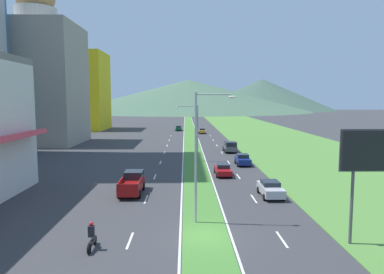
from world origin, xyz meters
TOP-DOWN VIEW (x-y plane):
  - ground_plane at (0.00, 0.00)m, footprint 600.00×600.00m
  - grass_median at (0.00, 60.00)m, footprint 3.20×240.00m
  - grass_verge_right at (20.60, 60.00)m, footprint 24.00×240.00m
  - lane_dash_left_2 at (-5.10, -0.53)m, footprint 0.16×2.80m
  - lane_dash_left_3 at (-5.10, 9.20)m, footprint 0.16×2.80m
  - lane_dash_left_4 at (-5.10, 18.93)m, footprint 0.16×2.80m
  - lane_dash_left_5 at (-5.10, 28.67)m, footprint 0.16×2.80m
  - lane_dash_left_6 at (-5.10, 38.40)m, footprint 0.16×2.80m
  - lane_dash_left_7 at (-5.10, 48.13)m, footprint 0.16×2.80m
  - lane_dash_left_8 at (-5.10, 57.87)m, footprint 0.16×2.80m
  - lane_dash_left_9 at (-5.10, 67.60)m, footprint 0.16×2.80m
  - lane_dash_right_2 at (5.10, -0.53)m, footprint 0.16×2.80m
  - lane_dash_right_3 at (5.10, 9.20)m, footprint 0.16×2.80m
  - lane_dash_right_4 at (5.10, 18.93)m, footprint 0.16×2.80m
  - lane_dash_right_5 at (5.10, 28.67)m, footprint 0.16×2.80m
  - lane_dash_right_6 at (5.10, 38.40)m, footprint 0.16×2.80m
  - lane_dash_right_7 at (5.10, 48.13)m, footprint 0.16×2.80m
  - lane_dash_right_8 at (5.10, 57.87)m, footprint 0.16×2.80m
  - lane_dash_right_9 at (5.10, 67.60)m, footprint 0.16×2.80m
  - edge_line_median_left at (-1.75, 60.00)m, footprint 0.16×240.00m
  - edge_line_median_right at (1.75, 60.00)m, footprint 0.16×240.00m
  - domed_building at (-32.17, 52.35)m, footprint 16.55×16.55m
  - midrise_colored at (-34.35, 87.53)m, footprint 16.30×16.30m
  - hill_far_left at (-118.79, 290.98)m, footprint 156.72×156.72m
  - hill_far_center at (1.36, 264.96)m, footprint 194.78×194.78m
  - hill_far_right at (65.89, 285.57)m, footprint 124.14×124.14m
  - street_lamp_near at (-0.30, 2.74)m, footprint 3.01×0.45m
  - street_lamp_mid at (0.06, 29.83)m, footprint 3.48×0.34m
  - car_0 at (3.25, 73.83)m, footprint 1.85×4.39m
  - car_1 at (6.86, 9.95)m, footprint 1.99×4.35m
  - car_2 at (-3.39, 82.48)m, footprint 1.88×4.00m
  - car_3 at (3.28, 19.75)m, footprint 1.95×4.56m
  - car_4 at (6.84, 26.39)m, footprint 1.98×4.06m
  - pickup_truck_0 at (6.61, 38.94)m, footprint 2.18×5.40m
  - pickup_truck_1 at (-6.73, 11.51)m, footprint 2.18×5.40m
  - motorcycle_rider at (-7.27, -1.87)m, footprint 0.36×2.00m

SIDE VIEW (x-z plane):
  - ground_plane at x=0.00m, z-range 0.00..0.00m
  - lane_dash_left_2 at x=-5.10m, z-range 0.00..0.01m
  - lane_dash_left_3 at x=-5.10m, z-range 0.00..0.01m
  - lane_dash_left_4 at x=-5.10m, z-range 0.00..0.01m
  - lane_dash_left_5 at x=-5.10m, z-range 0.00..0.01m
  - lane_dash_left_6 at x=-5.10m, z-range 0.00..0.01m
  - lane_dash_left_7 at x=-5.10m, z-range 0.00..0.01m
  - lane_dash_left_8 at x=-5.10m, z-range 0.00..0.01m
  - lane_dash_left_9 at x=-5.10m, z-range 0.00..0.01m
  - lane_dash_right_2 at x=5.10m, z-range 0.00..0.01m
  - lane_dash_right_3 at x=5.10m, z-range 0.00..0.01m
  - lane_dash_right_4 at x=5.10m, z-range 0.00..0.01m
  - lane_dash_right_5 at x=5.10m, z-range 0.00..0.01m
  - lane_dash_right_6 at x=5.10m, z-range 0.00..0.01m
  - lane_dash_right_7 at x=5.10m, z-range 0.00..0.01m
  - lane_dash_right_8 at x=5.10m, z-range 0.00..0.01m
  - lane_dash_right_9 at x=5.10m, z-range 0.00..0.01m
  - edge_line_median_left at x=-1.75m, z-range 0.00..0.01m
  - edge_line_median_right at x=1.75m, z-range 0.00..0.01m
  - grass_median at x=0.00m, z-range 0.00..0.06m
  - grass_verge_right at x=20.60m, z-range 0.00..0.06m
  - car_3 at x=3.28m, z-range 0.02..1.43m
  - car_0 at x=3.25m, z-range 0.02..1.44m
  - motorcycle_rider at x=-7.27m, z-range -0.15..1.65m
  - car_2 at x=-3.39m, z-range 0.01..1.54m
  - car_1 at x=6.86m, z-range 0.03..1.54m
  - car_4 at x=6.84m, z-range 0.01..1.60m
  - pickup_truck_0 at x=6.61m, z-range -0.02..1.98m
  - pickup_truck_1 at x=-6.73m, z-range -0.02..1.98m
  - street_lamp_mid at x=0.06m, z-range 0.74..9.26m
  - street_lamp_near at x=-0.30m, z-range 0.72..10.62m
  - midrise_colored at x=-34.35m, z-range 0.00..23.77m
  - hill_far_left at x=-118.79m, z-range 0.00..24.69m
  - hill_far_center at x=1.36m, z-range 0.00..25.22m
  - hill_far_right at x=65.89m, z-range 0.00..27.10m
  - domed_building at x=-32.17m, z-range -3.16..31.32m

